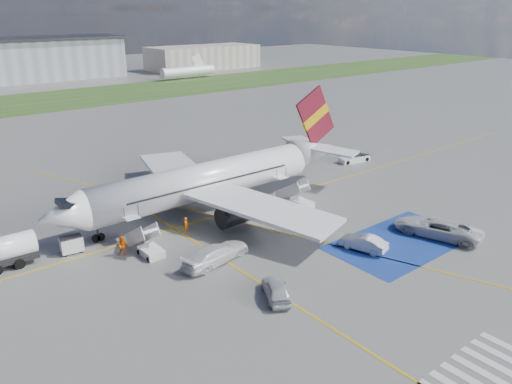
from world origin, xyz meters
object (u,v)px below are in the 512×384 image
at_px(gpu_cart, 72,245).
at_px(car_silver_a, 276,290).
at_px(car_silver_b, 363,243).
at_px(van_white_b, 216,251).
at_px(belt_loader, 354,159).
at_px(airliner, 216,178).
at_px(van_white_a, 438,225).

bearing_deg(gpu_cart, car_silver_a, -54.67).
relative_size(car_silver_b, van_white_b, 0.83).
height_order(gpu_cart, belt_loader, gpu_cart).
bearing_deg(airliner, van_white_a, -57.70).
relative_size(gpu_cart, car_silver_b, 0.46).
relative_size(van_white_a, van_white_b, 1.18).
height_order(gpu_cart, van_white_b, van_white_b).
xyz_separation_m(gpu_cart, belt_loader, (41.60, 2.72, -0.34)).
relative_size(car_silver_a, car_silver_b, 0.97).
distance_m(belt_loader, car_silver_a, 37.94).
xyz_separation_m(car_silver_a, van_white_a, (19.22, -1.49, 0.44)).
distance_m(van_white_a, van_white_b, 21.47).
height_order(belt_loader, van_white_a, van_white_a).
distance_m(gpu_cart, van_white_a, 34.09).
xyz_separation_m(car_silver_a, car_silver_b, (11.42, 1.09, 0.00)).
relative_size(belt_loader, car_silver_a, 1.23).
bearing_deg(van_white_b, gpu_cart, 32.79).
bearing_deg(gpu_cart, belt_loader, 10.67).
bearing_deg(gpu_cart, airliner, 9.49).
distance_m(belt_loader, car_silver_b, 28.12).
bearing_deg(car_silver_b, van_white_a, 145.90).
distance_m(airliner, belt_loader, 25.60).
xyz_separation_m(airliner, gpu_cart, (-16.25, -0.73, -2.68)).
bearing_deg(van_white_a, van_white_b, -41.55).
xyz_separation_m(belt_loader, car_silver_a, (-32.30, -19.91, 0.34)).
height_order(airliner, car_silver_a, airliner).
distance_m(gpu_cart, car_silver_b, 26.23).
relative_size(gpu_cart, car_silver_a, 0.48).
height_order(belt_loader, car_silver_a, belt_loader).
distance_m(belt_loader, van_white_b, 34.81).
xyz_separation_m(belt_loader, car_silver_b, (-20.88, -18.82, 0.34)).
height_order(gpu_cart, van_white_a, van_white_a).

